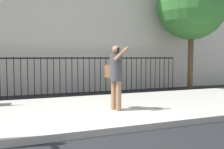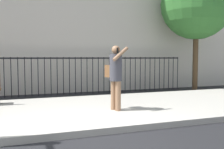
# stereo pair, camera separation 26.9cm
# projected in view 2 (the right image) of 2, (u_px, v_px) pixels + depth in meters

# --- Properties ---
(ground_plane) EXTENTS (60.00, 60.00, 0.00)m
(ground_plane) POSITION_uv_depth(u_px,v_px,m) (92.00, 137.00, 5.11)
(ground_plane) COLOR black
(sidewalk) EXTENTS (28.00, 4.40, 0.15)m
(sidewalk) POSITION_uv_depth(u_px,v_px,m) (71.00, 111.00, 7.17)
(sidewalk) COLOR #B2ADA3
(sidewalk) RESTS_ON ground
(iron_fence) EXTENTS (12.03, 0.04, 1.60)m
(iron_fence) POSITION_uv_depth(u_px,v_px,m) (54.00, 71.00, 10.57)
(iron_fence) COLOR black
(iron_fence) RESTS_ON ground
(pedestrian_on_phone) EXTENTS (0.53, 0.72, 1.75)m
(pedestrian_on_phone) POSITION_uv_depth(u_px,v_px,m) (115.00, 73.00, 6.92)
(pedestrian_on_phone) COLOR #936B4C
(pedestrian_on_phone) RESTS_ON sidewalk
(street_tree_near) EXTENTS (3.28, 3.28, 5.68)m
(street_tree_near) POSITION_uv_depth(u_px,v_px,m) (197.00, 4.00, 11.78)
(street_tree_near) COLOR #4C3823
(street_tree_near) RESTS_ON ground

